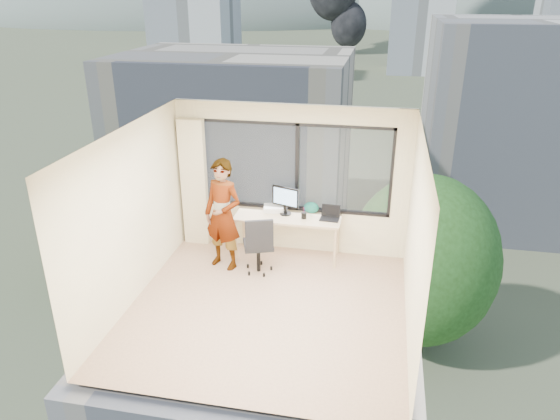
% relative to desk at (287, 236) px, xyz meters
% --- Properties ---
extents(floor, '(4.00, 4.00, 0.01)m').
position_rel_desk_xyz_m(floor, '(0.00, -1.66, -0.38)').
color(floor, tan).
rests_on(floor, ground).
extents(ceiling, '(4.00, 4.00, 0.01)m').
position_rel_desk_xyz_m(ceiling, '(0.00, -1.66, 2.23)').
color(ceiling, white).
rests_on(ceiling, ground).
extents(wall_front, '(4.00, 0.01, 2.60)m').
position_rel_desk_xyz_m(wall_front, '(0.00, -3.66, 0.93)').
color(wall_front, '#F8F0C0').
rests_on(wall_front, ground).
extents(wall_left, '(0.01, 4.00, 2.60)m').
position_rel_desk_xyz_m(wall_left, '(-2.00, -1.66, 0.93)').
color(wall_left, '#F8F0C0').
rests_on(wall_left, ground).
extents(wall_right, '(0.01, 4.00, 2.60)m').
position_rel_desk_xyz_m(wall_right, '(2.00, -1.66, 0.93)').
color(wall_right, '#F8F0C0').
rests_on(wall_right, ground).
extents(window_wall, '(3.30, 0.16, 1.55)m').
position_rel_desk_xyz_m(window_wall, '(0.05, 0.34, 1.15)').
color(window_wall, black).
rests_on(window_wall, ground).
extents(curtain, '(0.45, 0.14, 2.30)m').
position_rel_desk_xyz_m(curtain, '(-1.72, 0.22, 0.77)').
color(curtain, '#F1EBBC').
rests_on(curtain, floor).
extents(desk, '(1.80, 0.60, 0.75)m').
position_rel_desk_xyz_m(desk, '(0.00, 0.00, 0.00)').
color(desk, tan).
rests_on(desk, floor).
extents(chair, '(0.67, 0.67, 1.04)m').
position_rel_desk_xyz_m(chair, '(-0.37, -0.61, 0.14)').
color(chair, black).
rests_on(chair, floor).
extents(person, '(0.79, 0.65, 1.87)m').
position_rel_desk_xyz_m(person, '(-0.97, -0.54, 0.56)').
color(person, '#2D2D33').
rests_on(person, floor).
extents(monitor, '(0.51, 0.26, 0.50)m').
position_rel_desk_xyz_m(monitor, '(-0.05, 0.09, 0.63)').
color(monitor, black).
rests_on(monitor, desk).
extents(game_console, '(0.39, 0.35, 0.08)m').
position_rel_desk_xyz_m(game_console, '(-0.29, 0.21, 0.42)').
color(game_console, white).
rests_on(game_console, desk).
extents(laptop, '(0.34, 0.36, 0.20)m').
position_rel_desk_xyz_m(laptop, '(0.71, 0.02, 0.48)').
color(laptop, black).
rests_on(laptop, desk).
extents(cellphone, '(0.11, 0.07, 0.01)m').
position_rel_desk_xyz_m(cellphone, '(0.64, -0.06, 0.38)').
color(cellphone, black).
rests_on(cellphone, desk).
extents(pen_cup, '(0.10, 0.10, 0.11)m').
position_rel_desk_xyz_m(pen_cup, '(0.28, -0.02, 0.43)').
color(pen_cup, black).
rests_on(pen_cup, desk).
extents(handbag, '(0.29, 0.19, 0.20)m').
position_rel_desk_xyz_m(handbag, '(0.37, 0.23, 0.48)').
color(handbag, '#0D5242').
rests_on(handbag, desk).
extents(exterior_ground, '(400.00, 400.00, 0.04)m').
position_rel_desk_xyz_m(exterior_ground, '(0.00, 118.34, -14.38)').
color(exterior_ground, '#515B3D').
rests_on(exterior_ground, ground).
extents(near_bldg_a, '(16.00, 12.00, 14.00)m').
position_rel_desk_xyz_m(near_bldg_a, '(-9.00, 28.34, -7.38)').
color(near_bldg_a, beige).
rests_on(near_bldg_a, exterior_ground).
extents(near_bldg_b, '(14.00, 13.00, 16.00)m').
position_rel_desk_xyz_m(near_bldg_b, '(12.00, 36.34, -6.38)').
color(near_bldg_b, beige).
rests_on(near_bldg_b, exterior_ground).
extents(far_tower_a, '(14.00, 14.00, 28.00)m').
position_rel_desk_xyz_m(far_tower_a, '(-35.00, 93.34, -0.38)').
color(far_tower_a, silver).
rests_on(far_tower_a, exterior_ground).
extents(far_tower_b, '(13.00, 13.00, 30.00)m').
position_rel_desk_xyz_m(far_tower_b, '(8.00, 118.34, 0.62)').
color(far_tower_b, silver).
rests_on(far_tower_b, exterior_ground).
extents(far_tower_d, '(16.00, 14.00, 22.00)m').
position_rel_desk_xyz_m(far_tower_d, '(-60.00, 148.34, -3.38)').
color(far_tower_d, silver).
rests_on(far_tower_d, exterior_ground).
extents(hill_a, '(288.00, 216.00, 90.00)m').
position_rel_desk_xyz_m(hill_a, '(-120.00, 318.34, -14.38)').
color(hill_a, slate).
rests_on(hill_a, exterior_ground).
extents(tree_a, '(7.00, 7.00, 8.00)m').
position_rel_desk_xyz_m(tree_a, '(-16.00, 20.34, -10.38)').
color(tree_a, '#234A18').
rests_on(tree_a, exterior_ground).
extents(tree_b, '(7.60, 7.60, 9.00)m').
position_rel_desk_xyz_m(tree_b, '(4.00, 16.34, -9.88)').
color(tree_b, '#234A18').
rests_on(tree_b, exterior_ground).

